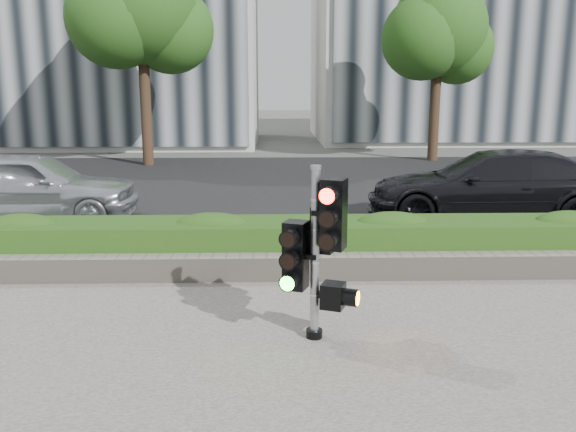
% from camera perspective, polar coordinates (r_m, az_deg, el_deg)
% --- Properties ---
extents(ground, '(120.00, 120.00, 0.00)m').
position_cam_1_polar(ground, '(6.85, 1.09, -11.03)').
color(ground, '#51514C').
rests_on(ground, ground).
extents(road, '(60.00, 13.00, 0.02)m').
position_cam_1_polar(road, '(16.51, -0.49, 2.83)').
color(road, black).
rests_on(road, ground).
extents(curb, '(60.00, 0.25, 0.12)m').
position_cam_1_polar(curb, '(9.80, 0.25, -3.42)').
color(curb, gray).
rests_on(curb, ground).
extents(stone_wall, '(12.00, 0.32, 0.34)m').
position_cam_1_polar(stone_wall, '(8.57, 0.52, -4.77)').
color(stone_wall, gray).
rests_on(stone_wall, sidewalk).
extents(hedge, '(12.00, 1.00, 0.68)m').
position_cam_1_polar(hedge, '(9.14, 0.37, -2.56)').
color(hedge, '#417B26').
rests_on(hedge, sidewalk).
extents(building_right, '(18.00, 10.00, 12.00)m').
position_cam_1_polar(building_right, '(33.43, 19.12, 17.24)').
color(building_right, '#B7B7B2').
rests_on(building_right, ground).
extents(tree_left, '(4.61, 4.03, 7.34)m').
position_cam_1_polar(tree_left, '(21.40, -13.60, 18.18)').
color(tree_left, black).
rests_on(tree_left, ground).
extents(tree_right, '(4.10, 3.58, 6.53)m').
position_cam_1_polar(tree_right, '(22.66, 13.82, 16.39)').
color(tree_right, black).
rests_on(tree_right, ground).
extents(traffic_signal, '(0.69, 0.58, 1.87)m').
position_cam_1_polar(traffic_signal, '(6.39, 2.84, -2.67)').
color(traffic_signal, black).
rests_on(traffic_signal, sidewalk).
extents(car_silver, '(4.19, 1.77, 1.41)m').
position_cam_1_polar(car_silver, '(13.11, -22.93, 2.58)').
color(car_silver, silver).
rests_on(car_silver, road).
extents(car_dark, '(5.10, 2.61, 1.42)m').
position_cam_1_polar(car_dark, '(12.75, 18.54, 2.67)').
color(car_dark, black).
rests_on(car_dark, road).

